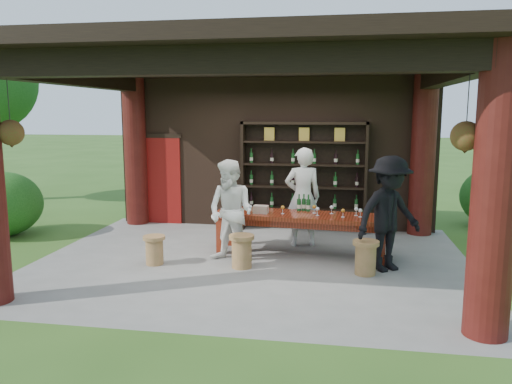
% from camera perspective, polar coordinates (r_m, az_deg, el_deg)
% --- Properties ---
extents(ground, '(90.00, 90.00, 0.00)m').
position_cam_1_polar(ground, '(8.70, -0.44, -7.91)').
color(ground, '#2D5119').
rests_on(ground, ground).
extents(pavilion, '(7.50, 6.00, 3.60)m').
position_cam_1_polar(pavilion, '(8.75, -0.05, 6.38)').
color(pavilion, slate).
rests_on(pavilion, ground).
extents(wine_shelf, '(2.67, 0.41, 2.35)m').
position_cam_1_polar(wine_shelf, '(10.76, 5.43, 1.76)').
color(wine_shelf, black).
rests_on(wine_shelf, ground).
extents(tasting_table, '(3.15, 1.06, 0.75)m').
position_cam_1_polar(tasting_table, '(8.99, 5.14, -3.25)').
color(tasting_table, '#551C0C').
rests_on(tasting_table, ground).
extents(stool_near_left, '(0.42, 0.42, 0.55)m').
position_cam_1_polar(stool_near_left, '(8.29, -1.64, -6.68)').
color(stool_near_left, olive).
rests_on(stool_near_left, ground).
extents(stool_near_right, '(0.42, 0.42, 0.55)m').
position_cam_1_polar(stool_near_right, '(8.13, 12.41, -7.23)').
color(stool_near_right, olive).
rests_on(stool_near_right, ground).
extents(stool_far_left, '(0.37, 0.37, 0.49)m').
position_cam_1_polar(stool_far_left, '(8.64, -11.54, -6.43)').
color(stool_far_left, olive).
rests_on(stool_far_left, ground).
extents(host, '(0.78, 0.60, 1.89)m').
position_cam_1_polar(host, '(9.55, 5.35, -0.58)').
color(host, silver).
rests_on(host, ground).
extents(guest_woman, '(1.05, 0.95, 1.76)m').
position_cam_1_polar(guest_woman, '(8.44, -2.88, -2.28)').
color(guest_woman, white).
rests_on(guest_woman, ground).
extents(guest_man, '(1.39, 1.26, 1.87)m').
position_cam_1_polar(guest_man, '(8.28, 14.95, -2.43)').
color(guest_man, black).
rests_on(guest_man, ground).
extents(table_bottles, '(0.25, 0.13, 0.31)m').
position_cam_1_polar(table_bottles, '(9.21, 5.47, -1.21)').
color(table_bottles, '#194C1E').
rests_on(table_bottles, tasting_table).
extents(table_glasses, '(2.03, 0.34, 0.15)m').
position_cam_1_polar(table_glasses, '(8.88, 7.21, -2.14)').
color(table_glasses, silver).
rests_on(table_glasses, tasting_table).
extents(napkin_basket, '(0.27, 0.20, 0.14)m').
position_cam_1_polar(napkin_basket, '(8.96, 0.56, -2.00)').
color(napkin_basket, '#BF6672').
rests_on(napkin_basket, tasting_table).
extents(shrubs, '(14.18, 7.98, 1.36)m').
position_cam_1_polar(shrubs, '(8.88, 10.29, -4.05)').
color(shrubs, '#194C14').
rests_on(shrubs, ground).
extents(trees, '(20.22, 11.31, 4.80)m').
position_cam_1_polar(trees, '(9.67, 18.95, 13.49)').
color(trees, '#3F2819').
rests_on(trees, ground).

